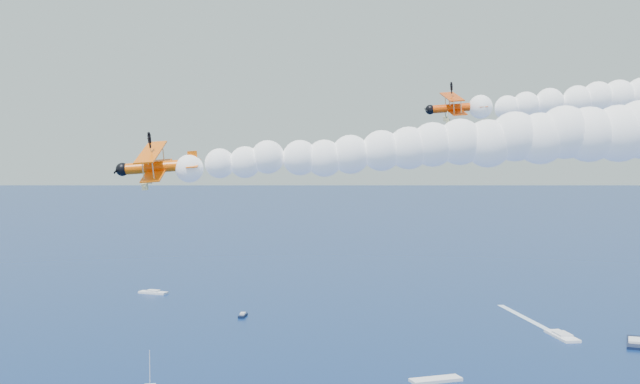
# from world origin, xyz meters

# --- Properties ---
(biplane_lead) EXTENTS (8.77, 9.93, 6.37)m
(biplane_lead) POSITION_xyz_m (6.06, 34.85, 56.66)
(biplane_lead) COLOR #E24204
(biplane_trail) EXTENTS (10.29, 11.84, 7.74)m
(biplane_trail) POSITION_xyz_m (-20.15, 12.74, 50.41)
(biplane_trail) COLOR #FF6005
(smoke_trail_trail) EXTENTS (71.12, 42.28, 12.31)m
(smoke_trail_trail) POSITION_xyz_m (12.68, 22.32, 53.05)
(smoke_trail_trail) COLOR white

